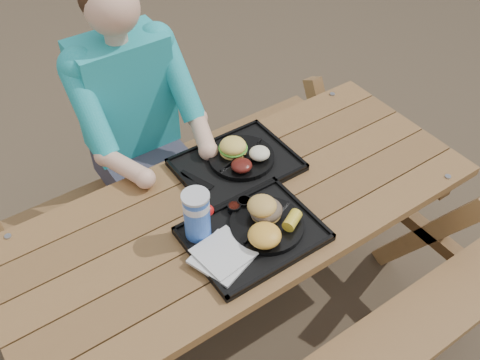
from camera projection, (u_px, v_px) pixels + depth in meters
ground at (240, 315)px, 2.49m from camera, size 60.00×60.00×0.00m
picnic_table at (240, 267)px, 2.23m from camera, size 1.80×1.49×0.75m
tray_near at (253, 235)px, 1.85m from camera, size 0.45×0.35×0.02m
tray_far at (237, 166)px, 2.11m from camera, size 0.45×0.35×0.02m
plate_near at (267, 225)px, 1.86m from camera, size 0.26×0.26×0.02m
plate_far at (241, 158)px, 2.11m from camera, size 0.26×0.26×0.02m
napkin_stack at (223, 257)px, 1.76m from camera, size 0.22×0.22×0.02m
soda_cup at (197, 216)px, 1.78m from camera, size 0.09×0.09×0.18m
condiment_bbq at (234, 208)px, 1.91m from camera, size 0.05×0.05×0.03m
condiment_mustard at (244, 203)px, 1.93m from camera, size 0.05×0.05×0.03m
sandwich at (266, 203)px, 1.84m from camera, size 0.11×0.11×0.11m
mac_cheese at (265, 235)px, 1.77m from camera, size 0.11×0.11×0.06m
corn_cob at (292, 220)px, 1.83m from camera, size 0.10×0.10×0.04m
cutlery_far at (196, 180)px, 2.03m from camera, size 0.08×0.15×0.01m
burger at (233, 143)px, 2.08m from camera, size 0.11×0.11×0.10m
baked_beans at (242, 165)px, 2.04m from camera, size 0.08×0.08×0.04m
potato_salad at (259, 153)px, 2.08m from camera, size 0.08×0.08×0.05m
diner at (134, 138)px, 2.42m from camera, size 0.48×0.84×1.28m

